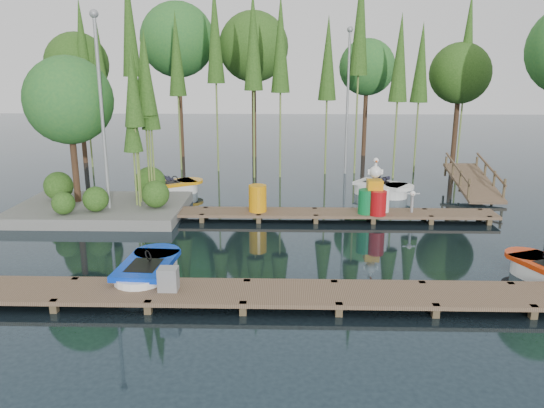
{
  "coord_description": "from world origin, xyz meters",
  "views": [
    {
      "loc": [
        0.95,
        -16.02,
        5.46
      ],
      "look_at": [
        0.5,
        0.5,
        1.1
      ],
      "focal_mm": 35.0,
      "sensor_mm": 36.0,
      "label": 1
    }
  ],
  "objects_px": {
    "island": "(89,129)",
    "utility_cabinet": "(168,279)",
    "boat_yellow_far": "(173,188)",
    "boat_blue": "(148,273)",
    "yellow_barrel": "(258,198)",
    "drum_cluster": "(375,197)"
  },
  "relations": [
    {
      "from": "boat_blue",
      "to": "yellow_barrel",
      "type": "height_order",
      "value": "yellow_barrel"
    },
    {
      "from": "drum_cluster",
      "to": "utility_cabinet",
      "type": "bearing_deg",
      "value": -130.9
    },
    {
      "from": "boat_yellow_far",
      "to": "drum_cluster",
      "type": "distance_m",
      "value": 9.04
    },
    {
      "from": "island",
      "to": "boat_yellow_far",
      "type": "distance_m",
      "value": 4.81
    },
    {
      "from": "boat_blue",
      "to": "island",
      "type": "bearing_deg",
      "value": 122.86
    },
    {
      "from": "boat_yellow_far",
      "to": "utility_cabinet",
      "type": "relative_size",
      "value": 4.98
    },
    {
      "from": "boat_blue",
      "to": "boat_yellow_far",
      "type": "bearing_deg",
      "value": 101.83
    },
    {
      "from": "yellow_barrel",
      "to": "drum_cluster",
      "type": "relative_size",
      "value": 0.48
    },
    {
      "from": "yellow_barrel",
      "to": "drum_cluster",
      "type": "height_order",
      "value": "drum_cluster"
    },
    {
      "from": "island",
      "to": "utility_cabinet",
      "type": "xyz_separation_m",
      "value": [
        4.49,
        -7.79,
        -2.61
      ]
    },
    {
      "from": "boat_yellow_far",
      "to": "drum_cluster",
      "type": "bearing_deg",
      "value": -38.72
    },
    {
      "from": "yellow_barrel",
      "to": "drum_cluster",
      "type": "bearing_deg",
      "value": -2.09
    },
    {
      "from": "boat_yellow_far",
      "to": "boat_blue",
      "type": "bearing_deg",
      "value": -94.49
    },
    {
      "from": "island",
      "to": "boat_blue",
      "type": "relative_size",
      "value": 2.42
    },
    {
      "from": "boat_blue",
      "to": "utility_cabinet",
      "type": "relative_size",
      "value": 5.04
    },
    {
      "from": "island",
      "to": "boat_blue",
      "type": "bearing_deg",
      "value": -60.91
    },
    {
      "from": "island",
      "to": "utility_cabinet",
      "type": "height_order",
      "value": "island"
    },
    {
      "from": "yellow_barrel",
      "to": "drum_cluster",
      "type": "xyz_separation_m",
      "value": [
        4.2,
        -0.15,
        0.11
      ]
    },
    {
      "from": "boat_blue",
      "to": "utility_cabinet",
      "type": "distance_m",
      "value": 1.41
    },
    {
      "from": "boat_blue",
      "to": "boat_yellow_far",
      "type": "height_order",
      "value": "boat_yellow_far"
    },
    {
      "from": "boat_blue",
      "to": "yellow_barrel",
      "type": "bearing_deg",
      "value": 70.54
    },
    {
      "from": "yellow_barrel",
      "to": "drum_cluster",
      "type": "distance_m",
      "value": 4.2
    }
  ]
}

